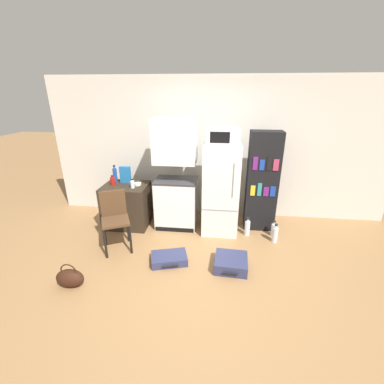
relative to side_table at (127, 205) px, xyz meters
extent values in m
plane|color=olive|center=(1.40, -1.28, -0.39)|extent=(24.00, 24.00, 0.00)
cube|color=beige|center=(1.60, 0.72, 0.92)|extent=(6.40, 0.10, 2.61)
cube|color=#2D2319|center=(0.00, 0.00, 0.00)|extent=(0.78, 0.64, 0.77)
cube|color=white|center=(0.91, 0.07, 0.04)|extent=(0.72, 0.51, 0.86)
cube|color=#333338|center=(0.91, 0.07, 0.49)|extent=(0.73, 0.52, 0.03)
cube|color=white|center=(0.91, 0.07, 1.18)|extent=(0.72, 0.43, 0.74)
cube|color=black|center=(0.91, -0.19, -0.35)|extent=(0.69, 0.01, 0.08)
cube|color=silver|center=(1.69, 0.00, 0.39)|extent=(0.60, 0.63, 1.55)
cube|color=gray|center=(1.69, -0.32, 0.14)|extent=(0.58, 0.01, 0.01)
cylinder|color=silver|center=(1.89, -0.33, 0.67)|extent=(0.02, 0.02, 0.54)
cube|color=silver|center=(1.69, 0.00, 1.29)|extent=(0.52, 0.35, 0.25)
cube|color=black|center=(1.65, -0.18, 1.29)|extent=(0.30, 0.01, 0.17)
cube|color=black|center=(2.40, 0.17, 0.48)|extent=(0.52, 0.30, 1.74)
cube|color=gold|center=(2.23, 0.01, 0.38)|extent=(0.08, 0.01, 0.18)
cube|color=teal|center=(2.34, 0.01, 0.40)|extent=(0.07, 0.01, 0.23)
cube|color=#661E75|center=(2.45, 0.01, 0.37)|extent=(0.09, 0.01, 0.16)
cube|color=#193899|center=(2.56, 0.01, 0.38)|extent=(0.09, 0.01, 0.18)
cube|color=#661E75|center=(2.23, 0.01, 0.85)|extent=(0.08, 0.01, 0.22)
cube|color=#193899|center=(2.34, 0.01, 0.83)|extent=(0.08, 0.01, 0.18)
cube|color=black|center=(2.45, 0.01, 0.85)|extent=(0.07, 0.01, 0.23)
cube|color=#A33351|center=(2.56, 0.01, 0.84)|extent=(0.09, 0.01, 0.19)
cylinder|color=#1E47A3|center=(-0.26, 0.23, 0.50)|extent=(0.07, 0.07, 0.23)
cylinder|color=#1E47A3|center=(-0.26, 0.23, 0.64)|extent=(0.03, 0.03, 0.04)
cylinder|color=black|center=(-0.26, 0.23, 0.67)|extent=(0.04, 0.04, 0.02)
cylinder|color=silver|center=(0.18, -0.11, 0.45)|extent=(0.07, 0.07, 0.12)
cylinder|color=silver|center=(0.18, -0.11, 0.52)|extent=(0.03, 0.03, 0.02)
cylinder|color=black|center=(0.18, -0.11, 0.54)|extent=(0.04, 0.04, 0.01)
cylinder|color=#AD1914|center=(-0.22, 0.01, 0.45)|extent=(0.09, 0.09, 0.13)
cylinder|color=#AD1914|center=(-0.22, 0.01, 0.53)|extent=(0.04, 0.04, 0.02)
cylinder|color=black|center=(-0.22, 0.01, 0.55)|extent=(0.04, 0.04, 0.01)
cylinder|color=silver|center=(0.22, 0.04, 0.41)|extent=(0.14, 0.14, 0.04)
cube|color=#1E66A8|center=(-0.04, 0.15, 0.54)|extent=(0.19, 0.07, 0.30)
cylinder|color=black|center=(0.04, -1.06, -0.15)|extent=(0.04, 0.04, 0.48)
cylinder|color=black|center=(0.36, -0.90, -0.15)|extent=(0.04, 0.04, 0.48)
cylinder|color=black|center=(-0.12, -0.73, -0.15)|extent=(0.04, 0.04, 0.48)
cylinder|color=black|center=(0.21, -0.57, -0.15)|extent=(0.04, 0.04, 0.48)
cube|color=#4C331E|center=(0.12, -0.82, 0.11)|extent=(0.53, 0.53, 0.04)
cube|color=#4C331E|center=(0.04, -0.65, 0.33)|extent=(0.36, 0.21, 0.41)
cube|color=navy|center=(0.99, -1.06, -0.33)|extent=(0.58, 0.46, 0.12)
cylinder|color=black|center=(1.04, -1.23, -0.33)|extent=(0.23, 0.08, 0.02)
cube|color=navy|center=(1.88, -1.08, -0.31)|extent=(0.48, 0.46, 0.16)
cylinder|color=black|center=(1.86, -1.32, -0.31)|extent=(0.20, 0.03, 0.02)
ellipsoid|color=#33190F|center=(-0.17, -1.69, -0.27)|extent=(0.36, 0.20, 0.24)
torus|color=#33190F|center=(-0.17, -1.69, -0.16)|extent=(0.21, 0.02, 0.21)
cylinder|color=silver|center=(2.18, -0.15, -0.26)|extent=(0.09, 0.09, 0.26)
cylinder|color=silver|center=(2.18, -0.15, -0.10)|extent=(0.04, 0.04, 0.05)
cylinder|color=black|center=(2.18, -0.15, -0.07)|extent=(0.05, 0.05, 0.03)
cylinder|color=silver|center=(2.61, -0.32, -0.26)|extent=(0.09, 0.09, 0.26)
cylinder|color=silver|center=(2.61, -0.32, -0.11)|extent=(0.04, 0.04, 0.05)
cylinder|color=black|center=(2.61, -0.32, -0.07)|extent=(0.05, 0.05, 0.03)
cylinder|color=silver|center=(2.62, -0.12, -0.28)|extent=(0.09, 0.09, 0.22)
cylinder|color=silver|center=(2.62, -0.12, -0.15)|extent=(0.04, 0.04, 0.04)
cylinder|color=black|center=(2.62, -0.12, -0.11)|extent=(0.05, 0.05, 0.02)
camera|label=1|loc=(1.67, -4.12, 1.94)|focal=24.00mm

